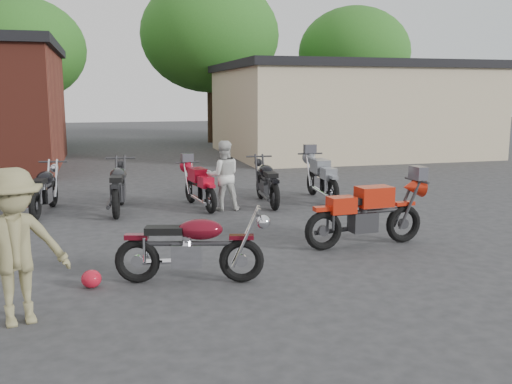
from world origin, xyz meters
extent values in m
plane|color=#2C2C2F|center=(0.00, 0.00, 0.00)|extent=(90.00, 90.00, 0.00)
cube|color=tan|center=(8.50, 15.00, 1.75)|extent=(10.00, 8.00, 3.50)
ellipsoid|color=#B31325|center=(-1.80, 0.12, 0.12)|extent=(0.32, 0.32, 0.24)
imported|color=silver|center=(0.97, 4.68, 0.77)|extent=(0.80, 0.64, 1.54)
imported|color=olive|center=(-2.56, -0.91, 0.88)|extent=(1.28, 0.95, 1.77)
camera|label=1|loc=(-1.60, -7.48, 2.57)|focal=40.00mm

